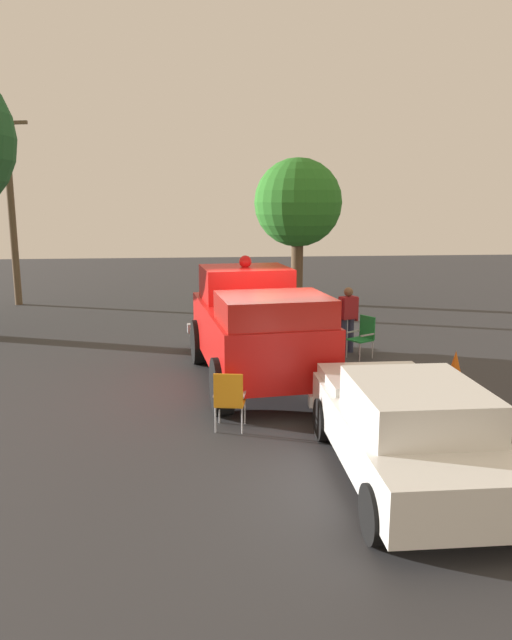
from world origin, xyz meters
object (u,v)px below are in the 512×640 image
classic_hot_rod (406,427)px  utility_pole (11,204)px  lawn_chair_by_car (364,334)px  spectator_standing (348,315)px  lawn_chair_spare (229,397)px  vintage_fire_truck (254,325)px  traffic_cone (455,366)px  oak_tree_right (298,204)px

classic_hot_rod → utility_pole: utility_pole is taller
lawn_chair_by_car → spectator_standing: size_ratio=0.61×
lawn_chair_spare → vintage_fire_truck: bearing=-13.4°
lawn_chair_by_car → traffic_cone: lawn_chair_by_car is taller
classic_hot_rod → utility_pole: bearing=31.9°
lawn_chair_by_car → traffic_cone: 2.50m
lawn_chair_by_car → traffic_cone: bearing=-144.6°
spectator_standing → traffic_cone: (-2.52, -1.72, -0.66)m
lawn_chair_spare → spectator_standing: (4.92, -3.27, 0.37)m
spectator_standing → traffic_cone: 3.12m
spectator_standing → oak_tree_right: 8.03m
oak_tree_right → utility_pole: bearing=85.8°
spectator_standing → traffic_cone: size_ratio=2.64×
spectator_standing → oak_tree_right: oak_tree_right is taller
lawn_chair_by_car → vintage_fire_truck: bearing=118.3°
classic_hot_rod → lawn_chair_by_car: bearing=-11.2°
vintage_fire_truck → classic_hot_rod: (-4.85, -1.60, -0.45)m
lawn_chair_by_car → lawn_chair_spare: 5.68m
utility_pole → spectator_standing: bearing=-128.6°
classic_hot_rod → oak_tree_right: bearing=-3.9°
oak_tree_right → classic_hot_rod: bearing=176.1°
lawn_chair_spare → oak_tree_right: bearing=-14.7°
vintage_fire_truck → oak_tree_right: bearing=-15.1°
classic_hot_rod → utility_pole: (15.19, 9.44, 2.96)m
oak_tree_right → utility_pole: (0.77, 10.42, -0.02)m
traffic_cone → oak_tree_right: bearing=9.7°
spectator_standing → utility_pole: 13.61m
oak_tree_right → spectator_standing: bearing=180.0°
oak_tree_right → traffic_cone: bearing=-170.3°
lawn_chair_spare → spectator_standing: 5.92m
spectator_standing → lawn_chair_by_car: bearing=-150.0°
classic_hot_rod → lawn_chair_spare: (1.95, 2.29, -0.16)m
utility_pole → traffic_cone: utility_pole is taller
vintage_fire_truck → utility_pole: size_ratio=0.86×
classic_hot_rod → utility_pole: 18.12m
lawn_chair_spare → lawn_chair_by_car: bearing=-38.7°
classic_hot_rod → lawn_chair_spare: classic_hot_rod is taller
traffic_cone → lawn_chair_by_car: bearing=35.4°
lawn_chair_spare → utility_pole: 15.36m
classic_hot_rod → utility_pole: size_ratio=0.62×
vintage_fire_truck → lawn_chair_spare: (-2.89, 0.69, -0.61)m
vintage_fire_truck → lawn_chair_spare: vintage_fire_truck is taller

